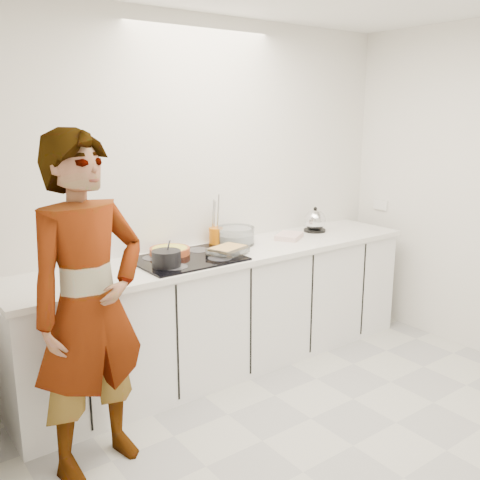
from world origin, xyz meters
TOP-DOWN VIEW (x-y plane):
  - floor at (0.00, 0.00)m, footprint 3.60×3.20m
  - wall_back at (0.00, 1.60)m, footprint 3.60×0.00m
  - wall_left at (-1.80, 0.00)m, footprint 0.00×3.20m
  - base_cabinets at (0.00, 1.28)m, footprint 3.20×0.58m
  - countertop at (0.00, 1.28)m, footprint 3.24×0.64m
  - hob at (-0.35, 1.26)m, footprint 0.72×0.54m
  - tart_dish at (-0.40, 1.42)m, footprint 0.37×0.37m
  - saucepan at (-0.56, 1.17)m, footprint 0.22×0.22m
  - baking_dish at (-0.06, 1.19)m, footprint 0.32×0.27m
  - mixing_bowl at (0.18, 1.43)m, footprint 0.34×0.34m
  - tea_towel at (0.65, 1.32)m, footprint 0.30×0.28m
  - kettle at (1.00, 1.39)m, footprint 0.24×0.24m
  - utensil_crock at (0.05, 1.49)m, footprint 0.12×0.12m
  - cook at (-1.25, 0.75)m, footprint 0.75×0.57m

SIDE VIEW (x-z plane):
  - floor at x=0.00m, z-range 0.00..0.00m
  - base_cabinets at x=0.00m, z-range 0.00..0.87m
  - countertop at x=0.00m, z-range 0.87..0.91m
  - hob at x=-0.35m, z-range 0.91..0.92m
  - cook at x=-1.25m, z-range 0.00..1.84m
  - tea_towel at x=0.65m, z-range 0.91..0.95m
  - tart_dish at x=-0.40m, z-range 0.93..0.97m
  - baking_dish at x=-0.06m, z-range 0.93..0.98m
  - mixing_bowl at x=0.18m, z-range 0.90..1.04m
  - saucepan at x=-0.56m, z-range 0.89..1.07m
  - utensil_crock at x=0.05m, z-range 0.91..1.05m
  - kettle at x=1.00m, z-range 0.89..1.11m
  - wall_back at x=0.00m, z-range 0.00..2.60m
  - wall_left at x=-1.80m, z-range 0.00..2.60m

